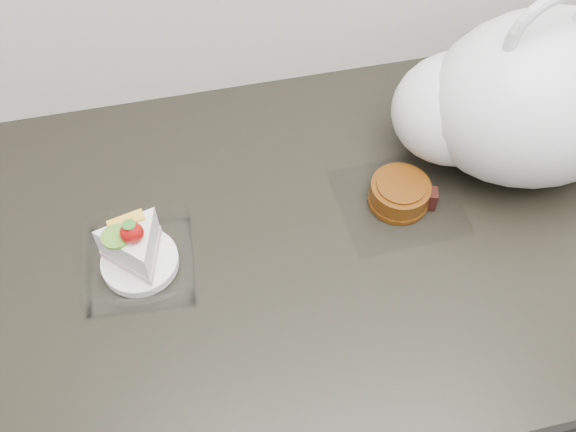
{
  "coord_description": "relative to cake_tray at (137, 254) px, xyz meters",
  "views": [
    {
      "loc": [
        -0.3,
        1.21,
        1.63
      ],
      "look_at": [
        -0.19,
        1.69,
        0.94
      ],
      "focal_mm": 40.0,
      "sensor_mm": 36.0,
      "label": 1
    }
  ],
  "objects": [
    {
      "name": "cake_tray",
      "position": [
        0.0,
        0.0,
        0.0
      ],
      "size": [
        0.15,
        0.15,
        0.11
      ],
      "rotation": [
        0.0,
        0.0,
        -0.08
      ],
      "color": "white",
      "rests_on": "counter"
    },
    {
      "name": "plastic_bag",
      "position": [
        0.55,
        0.08,
        0.09
      ],
      "size": [
        0.37,
        0.27,
        0.29
      ],
      "rotation": [
        0.0,
        0.0,
        -0.09
      ],
      "color": "silver",
      "rests_on": "counter"
    },
    {
      "name": "counter",
      "position": [
        0.39,
        0.0,
        -0.48
      ],
      "size": [
        2.04,
        0.64,
        0.9
      ],
      "color": "black",
      "rests_on": "ground"
    },
    {
      "name": "mooncake_wrap",
      "position": [
        0.37,
        0.03,
        -0.01
      ],
      "size": [
        0.17,
        0.16,
        0.04
      ],
      "rotation": [
        0.0,
        0.0,
        0.22
      ],
      "color": "white",
      "rests_on": "counter"
    }
  ]
}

